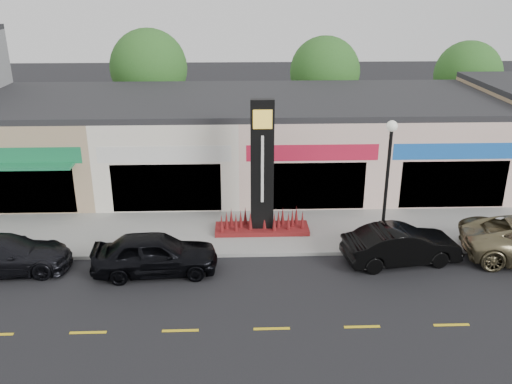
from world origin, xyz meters
TOP-DOWN VIEW (x-y plane):
  - ground at (0.00, 0.00)m, footprint 120.00×120.00m
  - sidewalk at (0.00, 4.35)m, footprint 52.00×4.30m
  - curb at (0.00, 2.10)m, footprint 52.00×0.20m
  - shop_beige at (-8.50, 11.46)m, footprint 7.00×10.85m
  - shop_cream at (-1.50, 11.47)m, footprint 7.00×10.01m
  - shop_pink_w at (5.50, 11.47)m, footprint 7.00×10.01m
  - shop_pink_e at (12.50, 11.47)m, footprint 7.00×10.01m
  - tree_rear_west at (-4.00, 19.50)m, footprint 5.20×5.20m
  - tree_rear_mid at (8.00, 19.50)m, footprint 4.80×4.80m
  - tree_rear_east at (18.00, 19.50)m, footprint 4.60×4.60m
  - lamp_east_near at (8.00, 2.50)m, footprint 0.44×0.44m
  - pylon_sign at (3.00, 4.20)m, footprint 4.20×1.30m
  - car_dark_sedan at (-7.22, 1.18)m, footprint 2.44×5.19m
  - car_black_sedan at (-1.31, 0.88)m, footprint 2.23×4.93m
  - car_black_conv at (8.50, 1.36)m, footprint 2.30×4.86m

SIDE VIEW (x-z plane):
  - ground at x=0.00m, z-range 0.00..0.00m
  - sidewalk at x=0.00m, z-range 0.00..0.15m
  - curb at x=0.00m, z-range 0.00..0.15m
  - car_dark_sedan at x=-7.22m, z-range 0.00..1.46m
  - car_black_conv at x=8.50m, z-range 0.00..1.54m
  - car_black_sedan at x=-1.31m, z-range 0.00..1.64m
  - pylon_sign at x=3.00m, z-range -0.73..5.27m
  - shop_cream at x=-1.50m, z-range 0.00..4.80m
  - shop_pink_w at x=5.50m, z-range 0.00..4.80m
  - shop_pink_e at x=12.50m, z-range 0.00..4.80m
  - shop_beige at x=-8.50m, z-range 0.00..4.80m
  - lamp_east_near at x=8.00m, z-range 0.74..6.21m
  - tree_rear_east at x=18.00m, z-range 1.16..8.10m
  - tree_rear_mid at x=8.00m, z-range 1.24..8.53m
  - tree_rear_west at x=-4.00m, z-range 1.30..9.13m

